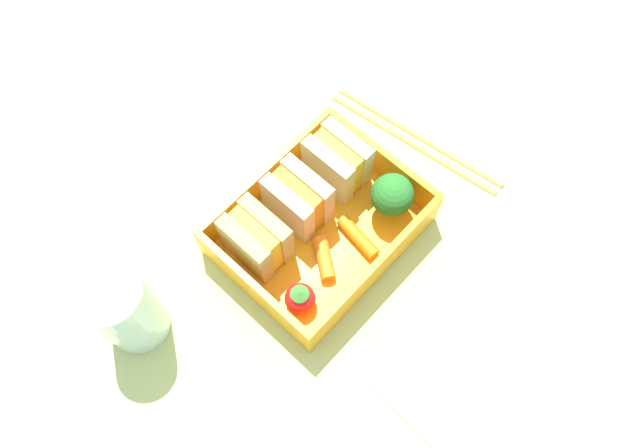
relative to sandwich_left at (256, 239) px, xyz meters
The scene contains 13 objects.
ground_plane 7.76cm from the sandwich_left, 27.32° to the right, with size 120.00×120.00×2.00cm, color #BDCF7E.
bento_tray 6.84cm from the sandwich_left, 27.32° to the right, with size 17.63×13.91×1.20cm, color orange.
bento_rim 6.01cm from the sandwich_left, 27.32° to the right, with size 17.63×13.91×3.81cm.
sandwich_left is the anchor object (origin of this frame).
sandwich_center_left 5.28cm from the sandwich_left, ahead, with size 3.96×5.45×5.61cm.
sandwich_center 10.55cm from the sandwich_left, ahead, with size 3.96×5.45×5.61cm.
strawberry_far_left 6.43cm from the sandwich_left, 99.37° to the right, with size 2.73×2.73×3.33cm.
carrot_stick_far_left 6.42cm from the sandwich_left, 56.67° to the right, with size 1.33×1.33×3.98cm, color orange.
carrot_stick_left 9.39cm from the sandwich_left, 40.31° to the right, with size 1.25×1.25×4.65cm, color orange.
broccoli_floret 12.78cm from the sandwich_left, 28.18° to the right, with size 3.96×3.96×5.13cm.
chopstick_pair 20.07cm from the sandwich_left, ahead, with size 4.29×19.49×0.70cm.
drinking_glass 12.39cm from the sandwich_left, 165.24° to the left, with size 5.35×5.35×9.83cm, color silver.
folded_napkin 20.20cm from the sandwich_left, 77.05° to the right, with size 13.35×9.05×0.40cm, color white.
Camera 1 is at (-16.45, -15.26, 54.72)cm, focal length 35.00 mm.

